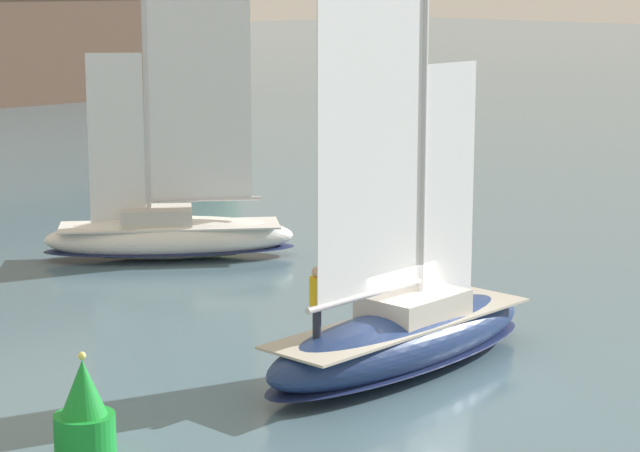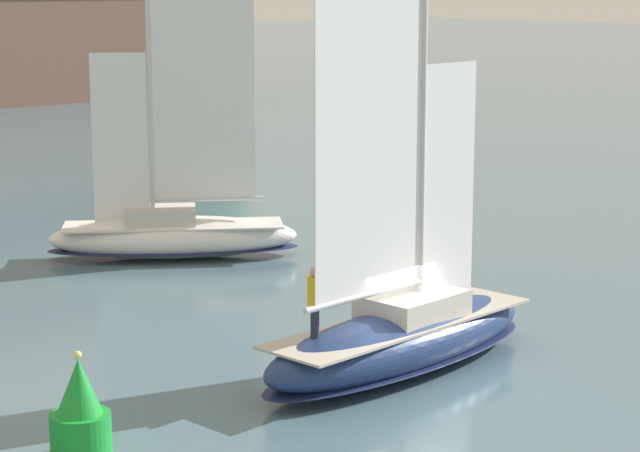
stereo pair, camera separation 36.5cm
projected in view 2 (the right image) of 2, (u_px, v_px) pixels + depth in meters
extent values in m
plane|color=slate|center=(400.00, 370.00, 30.03)|extent=(400.00, 400.00, 0.00)
cylinder|color=brown|center=(206.00, 43.00, 104.10)|extent=(0.64, 0.64, 8.00)
ellipsoid|color=navy|center=(400.00, 340.00, 29.88)|extent=(9.04, 3.40, 1.50)
ellipsoid|color=#19234C|center=(400.00, 357.00, 29.96)|extent=(9.13, 3.44, 0.18)
cube|color=#BCB7A8|center=(401.00, 322.00, 29.80)|extent=(7.94, 2.90, 0.06)
cube|color=beige|center=(413.00, 305.00, 30.04)|extent=(2.64, 1.98, 0.62)
cylinder|color=silver|center=(423.00, 88.00, 29.21)|extent=(0.18, 0.18, 11.03)
cylinder|color=silver|center=(365.00, 295.00, 28.71)|extent=(3.96, 0.58, 0.15)
cube|color=white|center=(371.00, 98.00, 27.94)|extent=(3.63, 0.42, 9.04)
cube|color=white|center=(449.00, 187.00, 30.46)|extent=(1.93, 0.23, 6.07)
cylinder|color=#232838|center=(315.00, 323.00, 28.04)|extent=(0.22, 0.22, 0.85)
cylinder|color=gold|center=(315.00, 291.00, 27.89)|extent=(0.37, 0.37, 0.65)
sphere|color=tan|center=(315.00, 272.00, 27.80)|extent=(0.24, 0.24, 0.24)
ellipsoid|color=white|center=(174.00, 237.00, 41.97)|extent=(8.23, 6.58, 1.42)
ellipsoid|color=#19234C|center=(174.00, 248.00, 42.05)|extent=(8.31, 6.65, 0.17)
cube|color=silver|center=(173.00, 225.00, 41.89)|extent=(7.19, 5.72, 0.06)
cube|color=beige|center=(161.00, 216.00, 41.78)|extent=(2.85, 2.66, 0.58)
cylinder|color=silver|center=(149.00, 69.00, 40.80)|extent=(0.17, 0.17, 10.43)
cylinder|color=silver|center=(209.00, 199.00, 41.85)|extent=(3.20, 2.21, 0.14)
cube|color=white|center=(202.00, 71.00, 41.00)|extent=(2.89, 1.95, 8.55)
cube|color=white|center=(120.00, 140.00, 41.15)|extent=(1.54, 1.04, 5.73)
cylinder|color=green|center=(81.00, 435.00, 24.47)|extent=(1.21, 1.21, 0.91)
cone|color=green|center=(79.00, 386.00, 24.28)|extent=(0.91, 0.91, 1.11)
sphere|color=#F2F266|center=(78.00, 355.00, 24.15)|extent=(0.16, 0.16, 0.16)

